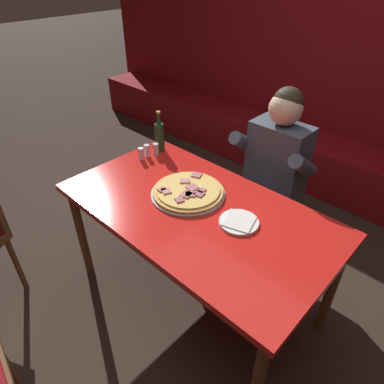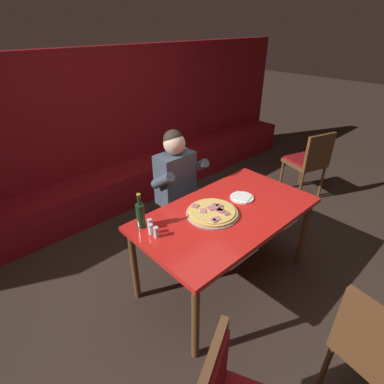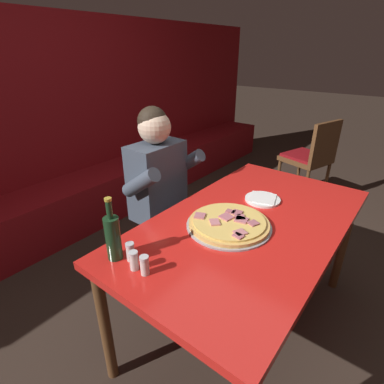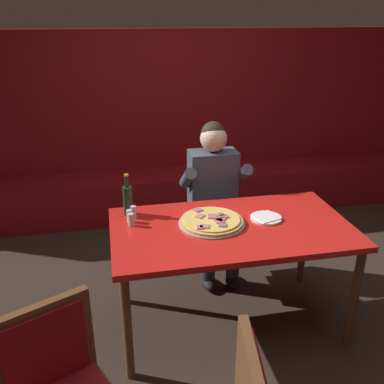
{
  "view_description": "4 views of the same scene",
  "coord_description": "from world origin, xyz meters",
  "px_view_note": "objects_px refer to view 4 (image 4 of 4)",
  "views": [
    {
      "loc": [
        1.02,
        -1.11,
        1.93
      ],
      "look_at": [
        -0.1,
        0.07,
        0.78
      ],
      "focal_mm": 32.0,
      "sensor_mm": 36.0,
      "label": 1
    },
    {
      "loc": [
        -1.64,
        -1.32,
        2.15
      ],
      "look_at": [
        -0.13,
        0.3,
        0.88
      ],
      "focal_mm": 28.0,
      "sensor_mm": 36.0,
      "label": 2
    },
    {
      "loc": [
        -1.27,
        -0.6,
        1.59
      ],
      "look_at": [
        -0.06,
        0.34,
        0.86
      ],
      "focal_mm": 28.0,
      "sensor_mm": 36.0,
      "label": 3
    },
    {
      "loc": [
        -0.74,
        -2.37,
        2.05
      ],
      "look_at": [
        -0.24,
        0.11,
        0.98
      ],
      "focal_mm": 40.0,
      "sensor_mm": 36.0,
      "label": 4
    }
  ],
  "objects_px": {
    "plate_white_paper": "(266,218)",
    "shaker_oregano": "(130,217)",
    "shaker_black_pepper": "(131,220)",
    "diner_seated_blue_shirt": "(215,195)",
    "shaker_parmesan": "(134,213)",
    "pizza": "(212,221)",
    "main_dining_table": "(231,236)",
    "beer_bottle": "(128,199)"
  },
  "relations": [
    {
      "from": "pizza",
      "to": "shaker_oregano",
      "type": "xyz_separation_m",
      "value": [
        -0.52,
        0.13,
        0.02
      ]
    },
    {
      "from": "main_dining_table",
      "to": "diner_seated_blue_shirt",
      "type": "relative_size",
      "value": 1.22
    },
    {
      "from": "beer_bottle",
      "to": "shaker_parmesan",
      "type": "relative_size",
      "value": 3.4
    },
    {
      "from": "beer_bottle",
      "to": "shaker_black_pepper",
      "type": "xyz_separation_m",
      "value": [
        0.01,
        -0.18,
        -0.07
      ]
    },
    {
      "from": "shaker_oregano",
      "to": "shaker_black_pepper",
      "type": "bearing_deg",
      "value": -83.58
    },
    {
      "from": "shaker_oregano",
      "to": "shaker_black_pepper",
      "type": "height_order",
      "value": "same"
    },
    {
      "from": "beer_bottle",
      "to": "shaker_oregano",
      "type": "height_order",
      "value": "beer_bottle"
    },
    {
      "from": "main_dining_table",
      "to": "shaker_oregano",
      "type": "height_order",
      "value": "shaker_oregano"
    },
    {
      "from": "main_dining_table",
      "to": "diner_seated_blue_shirt",
      "type": "xyz_separation_m",
      "value": [
        0.06,
        0.66,
        0.02
      ]
    },
    {
      "from": "pizza",
      "to": "shaker_parmesan",
      "type": "distance_m",
      "value": 0.53
    },
    {
      "from": "shaker_parmesan",
      "to": "shaker_black_pepper",
      "type": "relative_size",
      "value": 1.0
    },
    {
      "from": "shaker_oregano",
      "to": "diner_seated_blue_shirt",
      "type": "relative_size",
      "value": 0.07
    },
    {
      "from": "pizza",
      "to": "shaker_oregano",
      "type": "bearing_deg",
      "value": 165.82
    },
    {
      "from": "main_dining_table",
      "to": "plate_white_paper",
      "type": "height_order",
      "value": "plate_white_paper"
    },
    {
      "from": "plate_white_paper",
      "to": "shaker_black_pepper",
      "type": "bearing_deg",
      "value": 174.83
    },
    {
      "from": "diner_seated_blue_shirt",
      "to": "shaker_black_pepper",
      "type": "bearing_deg",
      "value": -143.15
    },
    {
      "from": "pizza",
      "to": "shaker_parmesan",
      "type": "height_order",
      "value": "shaker_parmesan"
    },
    {
      "from": "shaker_black_pepper",
      "to": "plate_white_paper",
      "type": "bearing_deg",
      "value": -5.17
    },
    {
      "from": "main_dining_table",
      "to": "plate_white_paper",
      "type": "bearing_deg",
      "value": 11.86
    },
    {
      "from": "shaker_oregano",
      "to": "plate_white_paper",
      "type": "bearing_deg",
      "value": -8.66
    },
    {
      "from": "plate_white_paper",
      "to": "beer_bottle",
      "type": "height_order",
      "value": "beer_bottle"
    },
    {
      "from": "main_dining_table",
      "to": "beer_bottle",
      "type": "relative_size",
      "value": 5.34
    },
    {
      "from": "plate_white_paper",
      "to": "beer_bottle",
      "type": "bearing_deg",
      "value": 163.91
    },
    {
      "from": "main_dining_table",
      "to": "beer_bottle",
      "type": "xyz_separation_m",
      "value": [
        -0.65,
        0.31,
        0.19
      ]
    },
    {
      "from": "pizza",
      "to": "shaker_parmesan",
      "type": "xyz_separation_m",
      "value": [
        -0.49,
        0.19,
        0.02
      ]
    },
    {
      "from": "beer_bottle",
      "to": "shaker_parmesan",
      "type": "bearing_deg",
      "value": -64.87
    },
    {
      "from": "shaker_oregano",
      "to": "shaker_parmesan",
      "type": "height_order",
      "value": "same"
    },
    {
      "from": "pizza",
      "to": "plate_white_paper",
      "type": "relative_size",
      "value": 2.08
    },
    {
      "from": "beer_bottle",
      "to": "shaker_black_pepper",
      "type": "bearing_deg",
      "value": -87.9
    },
    {
      "from": "pizza",
      "to": "plate_white_paper",
      "type": "distance_m",
      "value": 0.38
    },
    {
      "from": "shaker_oregano",
      "to": "pizza",
      "type": "bearing_deg",
      "value": -14.18
    },
    {
      "from": "main_dining_table",
      "to": "shaker_oregano",
      "type": "distance_m",
      "value": 0.68
    },
    {
      "from": "shaker_parmesan",
      "to": "shaker_black_pepper",
      "type": "height_order",
      "value": "same"
    },
    {
      "from": "plate_white_paper",
      "to": "shaker_oregano",
      "type": "height_order",
      "value": "shaker_oregano"
    },
    {
      "from": "shaker_black_pepper",
      "to": "diner_seated_blue_shirt",
      "type": "xyz_separation_m",
      "value": [
        0.7,
        0.52,
        -0.1
      ]
    },
    {
      "from": "main_dining_table",
      "to": "plate_white_paper",
      "type": "relative_size",
      "value": 7.42
    },
    {
      "from": "beer_bottle",
      "to": "shaker_black_pepper",
      "type": "height_order",
      "value": "beer_bottle"
    },
    {
      "from": "shaker_oregano",
      "to": "shaker_parmesan",
      "type": "bearing_deg",
      "value": 61.4
    },
    {
      "from": "plate_white_paper",
      "to": "diner_seated_blue_shirt",
      "type": "distance_m",
      "value": 0.64
    },
    {
      "from": "shaker_parmesan",
      "to": "beer_bottle",
      "type": "bearing_deg",
      "value": 115.13
    },
    {
      "from": "shaker_parmesan",
      "to": "diner_seated_blue_shirt",
      "type": "height_order",
      "value": "diner_seated_blue_shirt"
    },
    {
      "from": "shaker_black_pepper",
      "to": "diner_seated_blue_shirt",
      "type": "distance_m",
      "value": 0.87
    }
  ]
}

